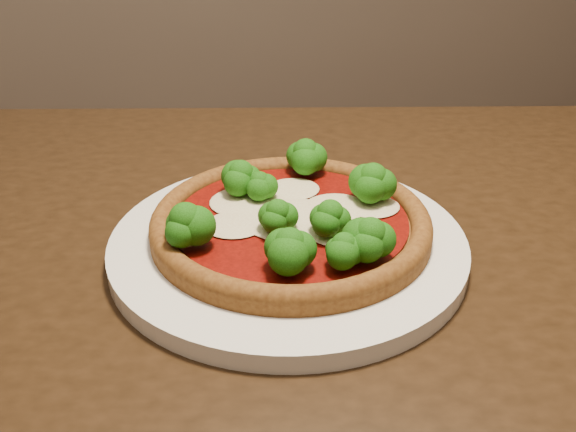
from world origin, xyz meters
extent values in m
cube|color=black|center=(0.07, 0.14, 0.73)|extent=(1.35, 1.08, 0.04)
cylinder|color=black|center=(-0.38, 0.61, 0.35)|extent=(0.06, 0.06, 0.71)
cylinder|color=white|center=(0.00, 0.16, 0.76)|extent=(0.34, 0.34, 0.02)
cylinder|color=brown|center=(0.01, 0.16, 0.77)|extent=(0.27, 0.27, 0.01)
torus|color=brown|center=(0.01, 0.16, 0.78)|extent=(0.27, 0.27, 0.02)
cylinder|color=#710B05|center=(0.01, 0.16, 0.78)|extent=(0.22, 0.22, 0.00)
ellipsoid|color=beige|center=(-0.05, 0.16, 0.78)|extent=(0.06, 0.05, 0.00)
ellipsoid|color=beige|center=(-0.03, 0.21, 0.78)|extent=(0.08, 0.07, 0.01)
ellipsoid|color=beige|center=(0.01, 0.16, 0.78)|extent=(0.09, 0.08, 0.01)
ellipsoid|color=beige|center=(0.06, 0.17, 0.78)|extent=(0.07, 0.06, 0.01)
ellipsoid|color=beige|center=(0.09, 0.17, 0.78)|extent=(0.05, 0.05, 0.00)
ellipsoid|color=beige|center=(0.05, 0.13, 0.78)|extent=(0.06, 0.06, 0.00)
ellipsoid|color=beige|center=(0.02, 0.22, 0.78)|extent=(0.06, 0.05, 0.00)
ellipsoid|color=#237C13|center=(0.03, 0.12, 0.81)|extent=(0.04, 0.04, 0.04)
ellipsoid|color=#237C13|center=(-0.01, 0.08, 0.81)|extent=(0.05, 0.05, 0.04)
ellipsoid|color=#237C13|center=(0.09, 0.18, 0.81)|extent=(0.05, 0.05, 0.04)
ellipsoid|color=#237C13|center=(-0.09, 0.13, 0.81)|extent=(0.05, 0.05, 0.04)
ellipsoid|color=#237C13|center=(-0.03, 0.22, 0.81)|extent=(0.05, 0.05, 0.04)
ellipsoid|color=#237C13|center=(0.05, 0.26, 0.81)|extent=(0.05, 0.05, 0.04)
ellipsoid|color=#237C13|center=(-0.01, 0.14, 0.80)|extent=(0.04, 0.04, 0.03)
ellipsoid|color=#237C13|center=(-0.01, 0.21, 0.80)|extent=(0.04, 0.04, 0.03)
ellipsoid|color=#237C13|center=(0.03, 0.07, 0.80)|extent=(0.04, 0.04, 0.03)
ellipsoid|color=#237C13|center=(0.06, 0.08, 0.81)|extent=(0.05, 0.05, 0.04)
camera|label=1|loc=(-0.12, -0.36, 1.08)|focal=40.00mm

